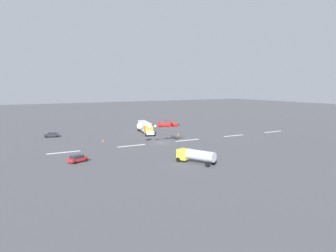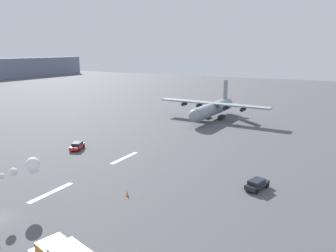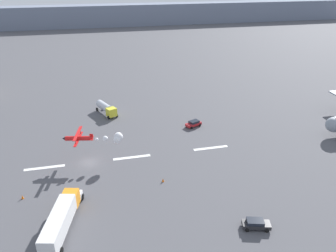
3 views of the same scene
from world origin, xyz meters
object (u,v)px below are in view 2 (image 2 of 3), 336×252
(cargo_transport_plane, at_px, (211,109))
(traffic_cone_far, at_px, (127,193))
(followme_car_yellow, at_px, (257,184))
(stunt_biplane_red, at_px, (8,172))
(airport_staff_sedan, at_px, (77,146))

(cargo_transport_plane, distance_m, traffic_cone_far, 55.22)
(followme_car_yellow, xyz_separation_m, traffic_cone_far, (-11.31, 15.62, -0.44))
(traffic_cone_far, bearing_deg, cargo_transport_plane, 9.20)
(followme_car_yellow, height_order, traffic_cone_far, followme_car_yellow)
(cargo_transport_plane, bearing_deg, stunt_biplane_red, 178.13)
(traffic_cone_far, bearing_deg, airport_staff_sedan, 59.65)
(airport_staff_sedan, bearing_deg, followme_car_yellow, -92.60)
(cargo_transport_plane, height_order, followme_car_yellow, cargo_transport_plane)
(cargo_transport_plane, distance_m, followme_car_yellow, 49.63)
(airport_staff_sedan, bearing_deg, cargo_transport_plane, -17.98)
(followme_car_yellow, distance_m, airport_staff_sedan, 37.91)
(traffic_cone_far, bearing_deg, stunt_biplane_red, 133.70)
(cargo_transport_plane, xyz_separation_m, airport_staff_sedan, (-41.41, 13.43, -2.48))
(followme_car_yellow, xyz_separation_m, airport_staff_sedan, (1.72, 37.87, -0.00))
(stunt_biplane_red, relative_size, traffic_cone_far, 16.46)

